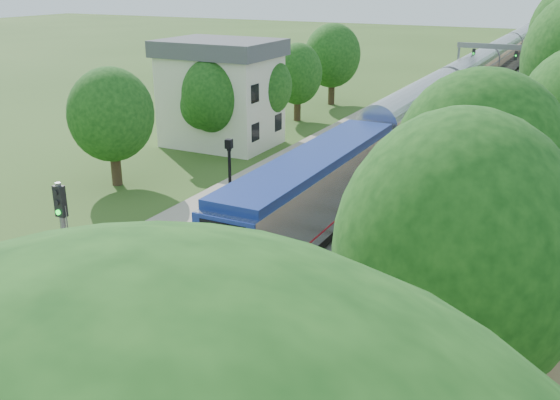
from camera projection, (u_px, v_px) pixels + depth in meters
The scene contains 10 objects.
trackbed at pixel (497, 98), 67.16m from camera, with size 9.50×170.00×0.28m.
platform at pixel (222, 219), 33.39m from camera, with size 6.40×68.00×0.38m, color gray.
yellow_stripe at pixel (269, 225), 32.10m from camera, with size 0.55×68.00×0.01m, color gold.
station_building at pixel (221, 92), 47.57m from camera, with size 8.60×6.60×8.00m.
signal_gantry at pixel (499, 58), 61.15m from camera, with size 8.40×0.38×6.20m.
trees_behind_platform at pixel (178, 112), 38.39m from camera, with size 7.82×53.32×7.21m.
train at pixel (485, 74), 69.80m from camera, with size 2.79×111.93×4.10m.
lamppost_far at pixel (230, 194), 30.06m from camera, with size 0.48×0.48×4.88m.
signal_platform at pixel (66, 250), 20.27m from camera, with size 0.35×0.28×5.99m.
signal_farside at pixel (480, 132), 34.46m from camera, with size 0.38×0.30×6.88m.
Camera 1 is at (11.76, -10.22, 12.46)m, focal length 40.00 mm.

